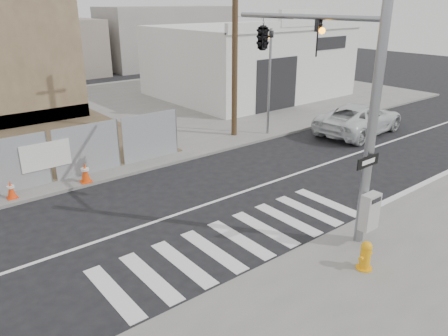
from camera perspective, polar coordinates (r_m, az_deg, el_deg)
ground at (r=14.71m, az=-4.33°, el=-5.44°), size 100.00×100.00×0.00m
sidewalk_far at (r=26.78m, az=-21.74°, el=5.51°), size 50.00×20.00×0.12m
signal_pole at (r=13.38m, az=9.37°, el=13.21°), size 0.96×5.87×7.00m
far_signal_pole at (r=22.05m, az=6.01°, el=12.94°), size 0.16×0.20×5.60m
concrete_wall_right at (r=26.12m, az=-23.84°, el=12.33°), size 5.50×1.30×8.00m
auto_shop at (r=32.30m, az=3.08°, el=13.86°), size 12.00×10.20×5.95m
utility_pole_right at (r=21.54m, az=1.44°, el=17.45°), size 1.60×0.28×10.00m
fire_hydrant at (r=11.82m, az=18.00°, el=-10.81°), size 0.49×0.48×0.78m
suv at (r=24.00m, az=17.31°, el=6.18°), size 5.85×3.14×1.56m
traffic_cone_c at (r=16.78m, az=-26.07°, el=-2.55°), size 0.34×0.34×0.65m
traffic_cone_d at (r=17.20m, az=-17.68°, el=-0.56°), size 0.44×0.44×0.79m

